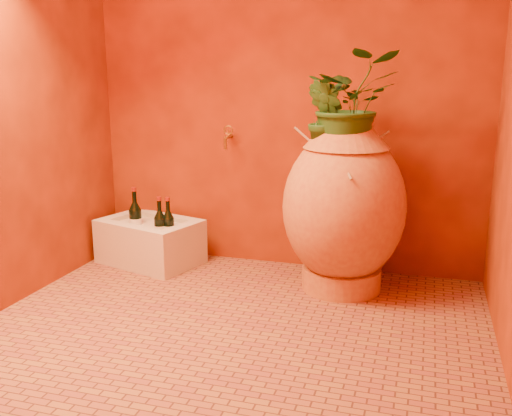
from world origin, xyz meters
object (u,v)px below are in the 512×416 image
(wine_bottle_c, at_px, (160,228))
(wall_tap, at_px, (228,136))
(stone_basin, at_px, (150,242))
(wine_bottle_b, at_px, (136,221))
(wine_bottle_a, at_px, (169,228))
(amphora, at_px, (344,206))

(wine_bottle_c, height_order, wall_tap, wall_tap)
(stone_basin, distance_m, wine_bottle_b, 0.17)
(wine_bottle_c, bearing_deg, wall_tap, 35.66)
(wine_bottle_b, bearing_deg, stone_basin, 8.54)
(wall_tap, bearing_deg, wine_bottle_b, -162.10)
(wine_bottle_b, bearing_deg, wall_tap, 17.90)
(wine_bottle_a, relative_size, wall_tap, 2.12)
(amphora, bearing_deg, wine_bottle_a, 178.40)
(amphora, bearing_deg, wine_bottle_c, 179.54)
(wine_bottle_c, bearing_deg, wine_bottle_a, 24.16)
(stone_basin, distance_m, wall_tap, 0.88)
(stone_basin, relative_size, wine_bottle_c, 2.29)
(amphora, bearing_deg, wall_tap, 160.91)
(wine_bottle_a, xyz_separation_m, wine_bottle_b, (-0.26, 0.05, 0.01))
(stone_basin, xyz_separation_m, wine_bottle_a, (0.17, -0.07, 0.13))
(stone_basin, xyz_separation_m, wine_bottle_b, (-0.09, -0.01, 0.15))
(stone_basin, xyz_separation_m, wall_tap, (0.49, 0.18, 0.70))
(wine_bottle_a, bearing_deg, wine_bottle_b, 168.32)
(wine_bottle_c, relative_size, wall_tap, 2.15)
(wine_bottle_a, bearing_deg, wine_bottle_c, -155.84)
(wine_bottle_b, height_order, wall_tap, wall_tap)
(stone_basin, relative_size, wine_bottle_a, 2.32)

